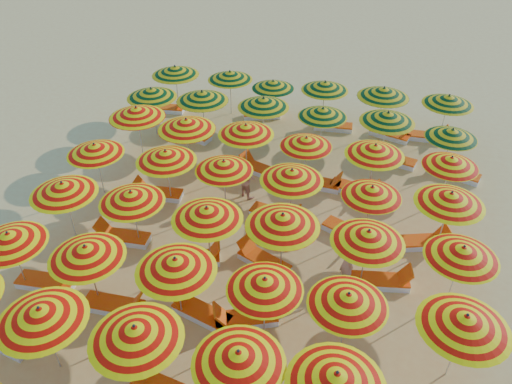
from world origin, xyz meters
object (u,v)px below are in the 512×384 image
umbrella_15 (265,284)px  umbrella_37 (202,96)px  umbrella_16 (348,299)px  lounger_30 (427,136)px  umbrella_12 (9,238)px  umbrella_45 (325,86)px  lounger_29 (391,135)px  beachgoer_b (247,179)px  umbrella_30 (137,112)px  umbrella_39 (323,112)px  lounger_4 (1,339)px  lounger_24 (393,159)px  umbrella_40 (388,117)px  umbrella_26 (224,166)px  umbrella_20 (207,213)px  umbrella_47 (449,100)px  lounger_19 (421,242)px  umbrella_21 (283,220)px  umbrella_23 (463,252)px  beachgoer_a (347,262)px  umbrella_41 (452,134)px  umbrella_28 (372,191)px  lounger_25 (456,173)px  umbrella_33 (306,142)px  umbrella_18 (63,188)px  lounger_20 (260,169)px  lounger_10 (201,312)px  umbrella_27 (292,175)px  umbrella_25 (166,156)px  lounger_18 (349,232)px  umbrella_9 (239,358)px  umbrella_29 (451,198)px  umbrella_22 (368,236)px  umbrella_8 (135,333)px  umbrella_31 (186,124)px  umbrella_42 (175,71)px  umbrella_44 (273,85)px  umbrella_24 (95,149)px  lounger_27 (263,114)px  umbrella_32 (246,129)px  lounger_13 (194,259)px  umbrella_19 (131,197)px  lounger_11 (244,319)px  umbrella_7 (41,314)px  umbrella_38 (263,103)px  lounger_22 (355,189)px  umbrella_13 (86,252)px  lounger_12 (122,237)px  umbrella_17 (465,322)px  umbrella_35 (451,162)px  lounger_21 (319,183)px  lounger_23 (192,134)px

umbrella_15 → umbrella_37: size_ratio=1.06×
umbrella_16 → lounger_30: (2.21, 11.79, -1.71)m
umbrella_12 → umbrella_45: (6.83, 12.13, 0.04)m
lounger_29 → beachgoer_b: bearing=-112.9°
umbrella_30 → umbrella_39: (6.93, 2.30, -0.21)m
lounger_4 → lounger_24: same height
umbrella_40 → umbrella_26: bearing=-137.4°
umbrella_20 → umbrella_30: size_ratio=0.89×
umbrella_47 → lounger_19: size_ratio=1.48×
umbrella_21 → lounger_4: bearing=-145.4°
umbrella_23 → beachgoer_a: (-2.93, -0.02, -1.09)m
umbrella_41 → lounger_24: umbrella_41 is taller
umbrella_28 → lounger_25: 5.61m
umbrella_33 → umbrella_21: bearing=-87.4°
umbrella_18 → lounger_20: bearing=46.8°
lounger_10 → lounger_24: bearing=-101.6°
umbrella_27 → umbrella_41: bearing=40.8°
umbrella_23 → lounger_25: (0.53, 6.66, -1.71)m
umbrella_25 → lounger_18: size_ratio=1.49×
umbrella_9 → umbrella_29: 8.33m
umbrella_22 → lounger_20: (-4.38, 5.03, -1.78)m
umbrella_8 → umbrella_31: (-2.43, 9.16, 0.04)m
umbrella_12 → umbrella_42: umbrella_42 is taller
umbrella_44 → lounger_20: umbrella_44 is taller
umbrella_24 → lounger_18: 9.25m
lounger_19 → lounger_27: 10.24m
umbrella_26 → umbrella_29: (7.21, -0.10, 0.13)m
umbrella_22 → umbrella_32: umbrella_32 is taller
umbrella_15 → umbrella_32: bearing=109.6°
lounger_13 → umbrella_45: bearing=55.4°
umbrella_31 → lounger_29: 9.06m
umbrella_30 → beachgoer_b: size_ratio=1.79×
umbrella_19 → umbrella_47: umbrella_47 is taller
umbrella_16 → lounger_11: (-2.65, 0.14, -1.71)m
umbrella_7 → umbrella_38: size_ratio=1.11×
umbrella_23 → lounger_27: bearing=130.0°
umbrella_42 → umbrella_41: bearing=-11.2°
umbrella_15 → umbrella_31: (-4.78, 6.86, 0.20)m
umbrella_12 → lounger_22: bearing=39.5°
umbrella_13 → umbrella_15: umbrella_13 is taller
umbrella_7 → umbrella_16: umbrella_7 is taller
umbrella_28 → lounger_12: umbrella_28 is taller
umbrella_18 → beachgoer_a: umbrella_18 is taller
umbrella_7 → lounger_22: umbrella_7 is taller
umbrella_17 → lounger_11: bearing=177.6°
umbrella_35 → lounger_12: bearing=-154.5°
umbrella_45 → lounger_21: size_ratio=1.29×
lounger_19 → lounger_13: bearing=-178.3°
lounger_23 → lounger_12: bearing=108.6°
umbrella_28 → lounger_4: 11.29m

